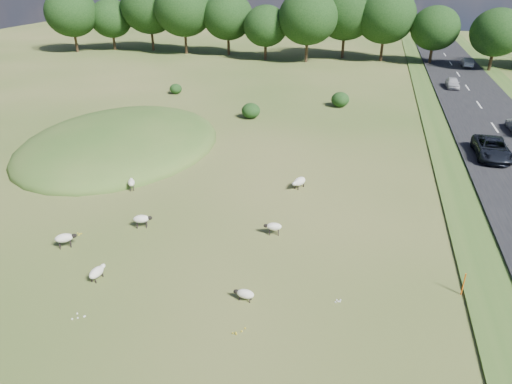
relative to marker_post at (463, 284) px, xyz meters
The scene contains 16 objects.
ground 25.95m from the marker_post, 121.25° to the left, with size 160.00×160.00×0.00m, color #2F5219.
mound 29.15m from the marker_post, 150.89° to the left, with size 16.00×20.00×4.00m, color #33561E.
road 32.84m from the marker_post, 78.51° to the left, with size 8.00×150.00×0.25m, color black.
treeline 59.71m from the marker_post, 104.14° to the left, with size 96.28×14.66×11.70m.
shrubs 32.05m from the marker_post, 117.84° to the left, with size 21.23×8.88×1.58m.
marker_post is the anchor object (origin of this frame).
sheep_0 17.40m from the marker_post, behind, with size 1.16×0.77×0.80m.
sheep_1 13.21m from the marker_post, 134.24° to the left, with size 1.02×1.37×0.77m.
sheep_2 21.33m from the marker_post, 162.39° to the left, with size 0.79×1.05×0.74m.
sheep_3 10.14m from the marker_post, 163.70° to the right, with size 1.01×0.49×0.58m.
sheep_4 20.40m from the marker_post, behind, with size 1.14×0.95×0.83m.
sheep_5 17.44m from the marker_post, 169.84° to the right, with size 0.59×1.15×0.65m.
sheep_6 10.13m from the marker_post, 162.38° to the left, with size 1.08×0.59×0.75m.
car_0 41.95m from the marker_post, 83.65° to the left, with size 1.45×3.60×1.23m, color silver.
car_3 56.85m from the marker_post, 81.46° to the left, with size 1.37×3.92×1.29m, color #9C9FA4.
car_4 18.81m from the marker_post, 75.71° to the left, with size 2.41×5.22×1.45m, color black.
Camera 1 is at (8.26, -20.98, 13.84)m, focal length 32.00 mm.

